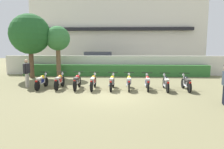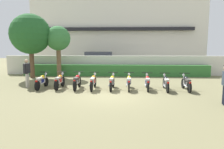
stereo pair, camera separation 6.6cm
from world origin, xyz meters
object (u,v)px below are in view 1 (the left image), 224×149
(tree_near_inspector, at_px, (30,34))
(inspector_person, at_px, (27,71))
(motorcycle_in_row_1, at_px, (59,81))
(tree_far_side, at_px, (58,39))
(motorcycle_in_row_5, at_px, (129,82))
(motorcycle_in_row_2, at_px, (77,81))
(parked_car, at_px, (100,61))
(motorcycle_in_row_3, at_px, (93,82))
(motorcycle_in_row_7, at_px, (166,83))
(motorcycle_in_row_4, at_px, (112,82))
(motorcycle_in_row_8, at_px, (186,83))
(motorcycle_in_row_0, at_px, (42,81))
(motorcycle_in_row_6, at_px, (147,82))

(tree_near_inspector, relative_size, inspector_person, 2.88)
(tree_near_inspector, relative_size, motorcycle_in_row_1, 2.71)
(tree_far_side, distance_m, motorcycle_in_row_5, 7.61)
(motorcycle_in_row_1, distance_m, motorcycle_in_row_2, 1.06)
(parked_car, relative_size, motorcycle_in_row_3, 2.35)
(motorcycle_in_row_2, bearing_deg, motorcycle_in_row_7, -91.42)
(motorcycle_in_row_2, distance_m, motorcycle_in_row_7, 5.12)
(motorcycle_in_row_4, relative_size, motorcycle_in_row_8, 1.01)
(tree_near_inspector, height_order, motorcycle_in_row_5, tree_near_inspector)
(tree_near_inspector, bearing_deg, motorcycle_in_row_0, -60.12)
(parked_car, relative_size, motorcycle_in_row_1, 2.52)
(motorcycle_in_row_2, xyz_separation_m, motorcycle_in_row_4, (2.05, -0.03, -0.02))
(motorcycle_in_row_5, bearing_deg, motorcycle_in_row_3, 92.65)
(motorcycle_in_row_7, bearing_deg, parked_car, 29.71)
(motorcycle_in_row_2, height_order, motorcycle_in_row_5, motorcycle_in_row_2)
(motorcycle_in_row_0, bearing_deg, parked_car, -13.26)
(parked_car, bearing_deg, motorcycle_in_row_1, -101.76)
(motorcycle_in_row_2, relative_size, motorcycle_in_row_3, 0.96)
(motorcycle_in_row_8, bearing_deg, motorcycle_in_row_4, 89.59)
(motorcycle_in_row_0, xyz_separation_m, motorcycle_in_row_8, (8.38, -0.10, 0.00))
(motorcycle_in_row_2, relative_size, motorcycle_in_row_6, 1.05)
(motorcycle_in_row_1, distance_m, motorcycle_in_row_7, 6.18)
(tree_far_side, distance_m, motorcycle_in_row_8, 10.24)
(motorcycle_in_row_0, distance_m, motorcycle_in_row_6, 6.21)
(motorcycle_in_row_4, bearing_deg, motorcycle_in_row_7, -87.58)
(motorcycle_in_row_3, xyz_separation_m, inspector_person, (-4.10, 0.40, 0.57))
(motorcycle_in_row_3, relative_size, motorcycle_in_row_4, 1.07)
(motorcycle_in_row_5, bearing_deg, motorcycle_in_row_4, 93.12)
(motorcycle_in_row_2, xyz_separation_m, inspector_person, (-3.14, 0.36, 0.56))
(motorcycle_in_row_5, height_order, inspector_person, inspector_person)
(tree_far_side, xyz_separation_m, motorcycle_in_row_6, (6.56, -4.56, -2.57))
(parked_car, distance_m, motorcycle_in_row_6, 9.88)
(motorcycle_in_row_1, xyz_separation_m, motorcycle_in_row_6, (5.15, -0.02, -0.01))
(parked_car, relative_size, motorcycle_in_row_5, 2.46)
(motorcycle_in_row_1, bearing_deg, tree_far_side, 17.92)
(motorcycle_in_row_6, bearing_deg, parked_car, 25.16)
(parked_car, height_order, motorcycle_in_row_6, parked_car)
(motorcycle_in_row_1, bearing_deg, motorcycle_in_row_4, -90.91)
(motorcycle_in_row_0, bearing_deg, motorcycle_in_row_8, -88.76)
(parked_car, relative_size, inspector_person, 2.67)
(motorcycle_in_row_0, xyz_separation_m, motorcycle_in_row_5, (5.14, -0.01, 0.01))
(motorcycle_in_row_3, height_order, motorcycle_in_row_4, motorcycle_in_row_3)
(tree_far_side, relative_size, motorcycle_in_row_6, 2.26)
(motorcycle_in_row_7, relative_size, motorcycle_in_row_8, 1.05)
(motorcycle_in_row_2, height_order, inspector_person, inspector_person)
(motorcycle_in_row_0, bearing_deg, motorcycle_in_row_4, -88.53)
(motorcycle_in_row_1, distance_m, motorcycle_in_row_6, 5.15)
(parked_car, bearing_deg, motorcycle_in_row_0, -108.00)
(motorcycle_in_row_1, distance_m, motorcycle_in_row_8, 7.32)
(parked_car, relative_size, motorcycle_in_row_2, 2.44)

